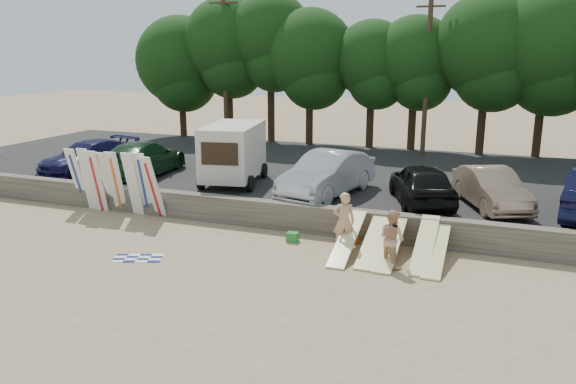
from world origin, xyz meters
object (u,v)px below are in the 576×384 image
object	(u,v)px
beachgoer_b	(392,238)
cooler	(293,237)
box_trailer	(233,151)
car_3	(422,183)
car_0	(88,157)
car_1	(143,158)
car_4	(491,188)
beachgoer_a	(344,221)
car_2	(327,174)

from	to	relation	value
beachgoer_b	cooler	xyz separation A→B (m)	(-3.53, 1.05, -0.71)
box_trailer	car_3	world-z (taller)	box_trailer
car_0	beachgoer_b	xyz separation A→B (m)	(15.29, -5.09, -0.56)
car_1	car_3	world-z (taller)	car_1
car_4	beachgoer_b	xyz separation A→B (m)	(-2.61, -5.30, -0.54)
car_0	cooler	size ratio (longest dim) A/B	13.26
car_0	beachgoer_a	bearing A→B (deg)	-7.49
car_0	car_4	world-z (taller)	car_0
car_2	beachgoer_b	world-z (taller)	car_2
car_1	box_trailer	bearing A→B (deg)	174.34
car_3	car_4	size ratio (longest dim) A/B	1.06
car_1	car_4	distance (m)	15.05
box_trailer	car_4	distance (m)	10.50
car_2	box_trailer	bearing A→B (deg)	-175.03
car_1	beachgoer_a	world-z (taller)	car_1
car_2	car_3	size ratio (longest dim) A/B	1.13
box_trailer	car_4	world-z (taller)	box_trailer
car_3	car_1	bearing A→B (deg)	-21.98
car_1	car_2	world-z (taller)	car_2
box_trailer	car_0	distance (m)	7.46
beachgoer_b	cooler	world-z (taller)	beachgoer_b
car_0	car_2	size ratio (longest dim) A/B	0.97
car_0	car_4	xyz separation A→B (m)	(17.90, 0.20, -0.01)
car_1	beachgoer_a	bearing A→B (deg)	150.61
car_4	beachgoer_a	distance (m)	6.21
cooler	beachgoer_a	bearing A→B (deg)	-5.84
car_3	cooler	world-z (taller)	car_3
cooler	car_0	bearing A→B (deg)	161.37
car_3	box_trailer	bearing A→B (deg)	-23.71
box_trailer	car_1	world-z (taller)	box_trailer
car_4	cooler	xyz separation A→B (m)	(-6.14, -4.25, -1.26)
box_trailer	car_2	size ratio (longest dim) A/B	0.83
car_4	beachgoer_a	bearing A→B (deg)	-157.47
box_trailer	car_4	size ratio (longest dim) A/B	0.99
car_2	car_4	size ratio (longest dim) A/B	1.19
car_4	box_trailer	bearing A→B (deg)	155.82
car_0	car_4	size ratio (longest dim) A/B	1.16
car_1	cooler	bearing A→B (deg)	147.56
car_0	car_3	distance (m)	15.46
car_2	beachgoer_a	bearing A→B (deg)	-54.17
car_0	car_2	bearing A→B (deg)	8.97
car_0	car_3	world-z (taller)	car_3
car_4	beachgoer_b	size ratio (longest dim) A/B	2.49
car_0	car_3	bearing A→B (deg)	9.14
car_0	beachgoer_a	xyz separation A→B (m)	(13.59, -4.24, -0.46)
box_trailer	cooler	size ratio (longest dim) A/B	11.29
car_2	car_3	distance (m)	3.68
box_trailer	car_0	size ratio (longest dim) A/B	0.85
box_trailer	car_3	size ratio (longest dim) A/B	0.93
beachgoer_a	box_trailer	bearing A→B (deg)	-55.71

